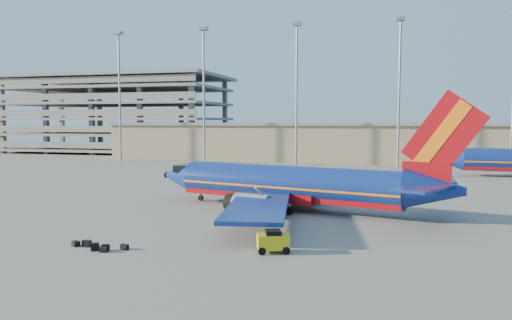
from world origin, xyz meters
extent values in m
plane|color=slate|center=(0.00, 0.00, 0.00)|extent=(220.00, 220.00, 0.00)
cube|color=gray|center=(10.00, 58.00, 4.00)|extent=(120.00, 15.00, 8.00)
cube|color=slate|center=(10.00, 58.00, 8.20)|extent=(122.00, 16.00, 0.60)
cube|color=slate|center=(-62.00, 74.00, 1.00)|extent=(60.00, 30.00, 0.70)
cube|color=slate|center=(-62.00, 74.00, 5.20)|extent=(60.00, 30.00, 0.70)
cube|color=slate|center=(-62.00, 74.00, 9.40)|extent=(60.00, 30.00, 0.70)
cube|color=slate|center=(-62.00, 74.00, 13.60)|extent=(60.00, 30.00, 0.70)
cube|color=slate|center=(-62.00, 74.00, 17.80)|extent=(60.00, 30.00, 0.70)
cube|color=slate|center=(-62.00, 74.00, 21.00)|extent=(62.00, 32.00, 0.80)
cube|color=slate|center=(-62.00, 87.00, 10.50)|extent=(1.20, 1.20, 21.00)
cylinder|color=gray|center=(-45.00, 46.00, 14.00)|extent=(0.44, 0.44, 28.00)
cube|color=gray|center=(-45.00, 46.00, 28.30)|extent=(1.60, 1.60, 0.70)
cylinder|color=gray|center=(-25.00, 46.00, 14.00)|extent=(0.44, 0.44, 28.00)
cube|color=gray|center=(-25.00, 46.00, 28.30)|extent=(1.60, 1.60, 0.70)
cylinder|color=gray|center=(-5.00, 46.00, 14.00)|extent=(0.44, 0.44, 28.00)
cube|color=gray|center=(-5.00, 46.00, 28.30)|extent=(1.60, 1.60, 0.70)
cylinder|color=gray|center=(15.00, 46.00, 14.00)|extent=(0.44, 0.44, 28.00)
cube|color=gray|center=(15.00, 46.00, 28.30)|extent=(1.60, 1.60, 0.70)
cylinder|color=navy|center=(3.35, -4.87, 2.66)|extent=(23.77, 9.49, 3.64)
cube|color=maroon|center=(3.35, -4.87, 1.72)|extent=(23.60, 8.82, 1.28)
cube|color=orange|center=(3.35, -4.87, 2.41)|extent=(23.78, 9.53, 0.22)
cone|color=navy|center=(-10.08, -1.37, 2.66)|extent=(4.92, 4.57, 3.64)
cube|color=black|center=(-8.84, -1.69, 3.59)|extent=(2.93, 3.07, 0.79)
cone|color=navy|center=(17.25, -8.50, 3.00)|extent=(5.87, 4.82, 3.64)
cube|color=maroon|center=(16.49, -8.30, 4.33)|extent=(4.14, 1.57, 2.17)
cube|color=maroon|center=(17.82, -8.65, 7.77)|extent=(7.07, 2.13, 7.85)
cube|color=orange|center=(17.63, -8.60, 7.77)|extent=(4.75, 1.61, 6.16)
cube|color=navy|center=(17.72, -5.17, 3.54)|extent=(3.24, 6.43, 0.22)
cube|color=navy|center=(16.02, -11.64, 3.54)|extent=(5.46, 6.95, 0.22)
cube|color=navy|center=(6.97, 3.13, 1.77)|extent=(13.37, 14.99, 0.34)
cube|color=navy|center=(2.59, -13.63, 1.77)|extent=(7.34, 15.85, 0.34)
cube|color=maroon|center=(3.82, -5.00, 1.33)|extent=(6.68, 5.21, 0.98)
cylinder|color=gray|center=(3.50, 0.38, 1.13)|extent=(3.95, 2.89, 2.07)
cylinder|color=gray|center=(0.91, -9.53, 1.13)|extent=(3.95, 2.89, 2.07)
cylinder|color=gray|center=(-7.13, -2.14, 0.54)|extent=(0.29, 0.29, 1.08)
cylinder|color=black|center=(-7.13, -2.14, 0.31)|extent=(0.67, 0.40, 0.63)
cylinder|color=black|center=(5.42, -2.77, 0.41)|extent=(0.94, 0.73, 0.83)
cylinder|color=black|center=(4.13, -7.72, 0.41)|extent=(0.94, 0.73, 0.83)
cone|color=navy|center=(22.97, 33.17, 2.73)|extent=(4.41, 3.93, 3.74)
cube|color=black|center=(24.28, 33.11, 3.69)|extent=(2.54, 2.74, 0.81)
cube|color=gold|center=(5.70, -21.57, 0.77)|extent=(2.45, 1.90, 1.03)
cube|color=black|center=(5.70, -21.57, 1.39)|extent=(1.35, 1.42, 0.36)
cylinder|color=black|center=(4.74, -21.33, 0.27)|extent=(0.56, 0.36, 0.53)
cylinder|color=black|center=(5.13, -22.39, 0.27)|extent=(0.56, 0.36, 0.53)
cylinder|color=black|center=(6.28, -20.76, 0.27)|extent=(0.56, 0.36, 0.53)
cylinder|color=black|center=(6.67, -21.82, 0.27)|extent=(0.56, 0.36, 0.53)
cube|color=black|center=(-6.39, -24.28, 0.27)|extent=(0.66, 0.61, 0.55)
cube|color=black|center=(-5.60, -24.50, 0.19)|extent=(0.57, 0.34, 0.37)
cube|color=black|center=(-5.66, -24.10, 0.22)|extent=(0.55, 0.43, 0.45)
cube|color=black|center=(-8.44, -23.53, 0.18)|extent=(0.74, 0.68, 0.37)
cube|color=black|center=(-7.49, -23.48, 0.22)|extent=(0.48, 0.40, 0.44)
cube|color=black|center=(-4.59, -23.44, 0.18)|extent=(0.67, 0.42, 0.36)
cube|color=black|center=(-7.79, -23.24, 0.21)|extent=(0.62, 0.49, 0.41)
camera|label=1|loc=(13.21, -54.32, 9.06)|focal=35.00mm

